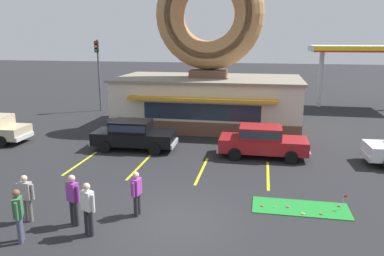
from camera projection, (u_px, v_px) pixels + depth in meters
ground_plane at (174, 221)px, 12.48m from camera, size 160.00×160.00×0.00m
donut_shop_building at (208, 72)px, 25.08m from camera, size 12.30×6.75×10.96m
putting_mat at (300, 208)px, 13.42m from camera, size 3.40×1.36×0.03m
mini_donut_near_left at (262, 206)px, 13.52m from camera, size 0.13×0.13×0.04m
mini_donut_near_right at (321, 214)px, 12.90m from camera, size 0.13×0.13×0.04m
mini_donut_mid_left at (339, 206)px, 13.50m from camera, size 0.13×0.13×0.04m
mini_donut_mid_centre at (303, 214)px, 12.92m from camera, size 0.13×0.13×0.04m
mini_donut_mid_right at (288, 207)px, 13.45m from camera, size 0.13×0.13×0.04m
golf_ball at (275, 207)px, 13.43m from camera, size 0.04×0.04×0.04m
putting_flag_pin at (344, 199)px, 13.19m from camera, size 0.13×0.01×0.55m
car_black at (133, 134)px, 20.33m from camera, size 4.61×2.08×1.60m
car_red at (262, 140)px, 19.05m from camera, size 4.56×1.98×1.60m
pedestrian_blue_sweater_man at (26, 196)px, 12.29m from camera, size 0.60×0.26×1.62m
pedestrian_hooded_kid at (137, 192)px, 12.71m from camera, size 0.29×0.59×1.58m
pedestrian_leather_jacket_man at (88, 206)px, 11.40m from camera, size 0.56×0.37×1.72m
pedestrian_beanie_man at (73, 197)px, 12.03m from camera, size 0.55×0.38×1.73m
pedestrian_crossing_woman at (18, 213)px, 11.03m from camera, size 0.38×0.55×1.67m
trash_bin at (112, 126)px, 23.73m from camera, size 0.57×0.57×0.97m
traffic_light_pole at (98, 66)px, 30.43m from camera, size 0.28×0.47×5.80m
gas_station_canopy at (366, 51)px, 31.56m from camera, size 9.00×4.46×5.30m
parking_stripe_far_left at (81, 163)px, 18.32m from camera, size 0.12×3.60×0.01m
parking_stripe_left at (140, 166)px, 17.77m from camera, size 0.12×3.60×0.01m
parking_stripe_mid_left at (202, 170)px, 17.23m from camera, size 0.12×3.60×0.01m
parking_stripe_centre at (268, 175)px, 16.69m from camera, size 0.12×3.60×0.01m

